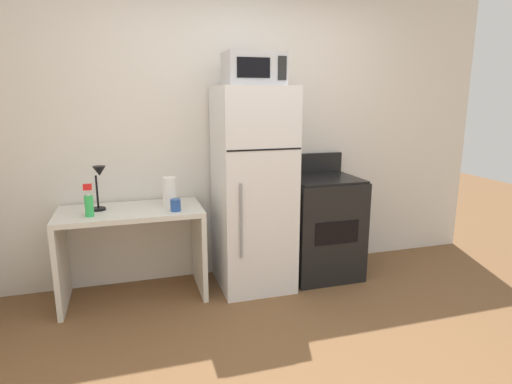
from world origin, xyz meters
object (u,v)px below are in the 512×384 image
spray_bottle (89,204)px  microwave (254,69)px  refrigerator (253,189)px  desk (132,237)px  paper_towel_roll (170,192)px  oven_range (321,226)px  desk_lamp (99,180)px  coffee_mug (176,205)px

spray_bottle → microwave: (1.30, 0.07, 0.99)m
refrigerator → microwave: (0.00, -0.02, 0.99)m
refrigerator → microwave: bearing=-89.7°
desk → refrigerator: size_ratio=0.66×
desk → paper_towel_roll: 0.47m
spray_bottle → desk: bearing=22.8°
desk → spray_bottle: spray_bottle is taller
refrigerator → oven_range: (0.66, 0.02, -0.39)m
spray_bottle → refrigerator: bearing=3.9°
spray_bottle → desk_lamp: bearing=64.9°
coffee_mug → refrigerator: bearing=10.3°
coffee_mug → spray_bottle: (-0.63, 0.03, 0.05)m
coffee_mug → microwave: 1.24m
desk → spray_bottle: bearing=-157.2°
desk_lamp → paper_towel_roll: (0.54, -0.02, -0.12)m
refrigerator → oven_range: bearing=1.9°
desk_lamp → paper_towel_roll: 0.55m
desk_lamp → oven_range: size_ratio=0.32×
desk → microwave: bearing=-3.1°
spray_bottle → oven_range: bearing=3.2°
refrigerator → paper_towel_roll: bearing=176.0°
coffee_mug → desk: bearing=155.7°
spray_bottle → coffee_mug: bearing=-2.9°
desk → coffee_mug: 0.47m
coffee_mug → oven_range: 1.38m
microwave → desk: bearing=176.9°
refrigerator → coffee_mug: bearing=-169.7°
coffee_mug → microwave: microwave is taller
desk_lamp → microwave: (1.23, -0.09, 0.85)m
coffee_mug → paper_towel_roll: bearing=98.4°
coffee_mug → spray_bottle: bearing=177.1°
desk → microwave: size_ratio=2.45×
spray_bottle → oven_range: size_ratio=0.23×
coffee_mug → refrigerator: (0.67, 0.12, 0.06)m
refrigerator → oven_range: refrigerator is taller
desk_lamp → oven_range: desk_lamp is taller
desk_lamp → coffee_mug: desk_lamp is taller
coffee_mug → spray_bottle: size_ratio=0.38×
desk → refrigerator: 1.07m
coffee_mug → paper_towel_roll: (-0.02, 0.17, 0.07)m
paper_towel_roll → microwave: (0.69, -0.07, 0.97)m
spray_bottle → oven_range: (1.96, 0.11, -0.38)m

